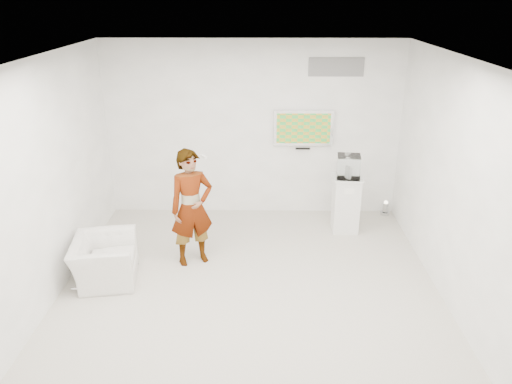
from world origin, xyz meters
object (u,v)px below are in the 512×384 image
armchair (104,260)px  pedestal (346,204)px  person (192,208)px  tv (303,128)px  floor_uplight (385,208)px

armchair → pedestal: pedestal is taller
person → armchair: (-1.15, -0.52, -0.55)m
tv → person: (-1.68, -1.78, -0.70)m
floor_uplight → person: bearing=-152.2°
tv → person: 2.55m
pedestal → floor_uplight: size_ratio=3.72×
person → tv: bearing=21.3°
person → floor_uplight: 3.67m
tv → pedestal: size_ratio=1.07×
tv → pedestal: tv is taller
pedestal → person: bearing=-155.7°
tv → person: tv is taller
armchair → pedestal: bearing=-74.5°
person → floor_uplight: (3.18, 1.68, -0.73)m
tv → floor_uplight: bearing=-4.0°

